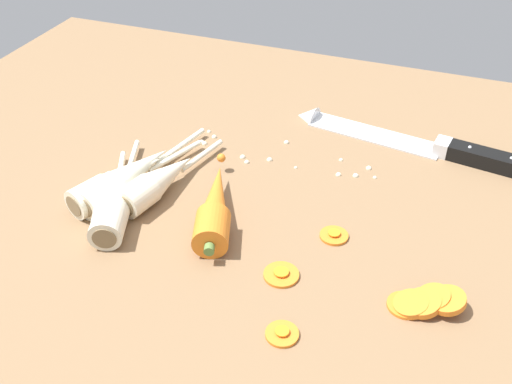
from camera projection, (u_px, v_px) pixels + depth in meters
The scene contains 13 objects.
ground_plane at pixel (261, 205), 79.17cm from camera, with size 120.00×90.00×4.00cm, color brown.
chefs_knife at pixel (402, 139), 87.29cm from camera, with size 34.81×8.67×4.18cm.
whole_carrot at pixel (215, 207), 72.21cm from camera, with size 8.86×18.61×4.20cm.
parsnip_front at pixel (119, 181), 76.60cm from camera, with size 9.82×20.73×4.00cm.
parsnip_mid_left at pixel (116, 200), 73.42cm from camera, with size 9.77×21.53×4.00cm.
parsnip_mid_right at pixel (127, 177), 77.37cm from camera, with size 7.71×23.46×4.00cm.
parsnip_back at pixel (159, 181), 76.69cm from camera, with size 6.91×19.47×4.00cm.
parsnip_outer at pixel (113, 199), 73.68cm from camera, with size 9.36×16.57×4.00cm.
carrot_slice_stack at pixel (424, 302), 61.54cm from camera, with size 7.87×4.93×2.63cm.
carrot_slice_stray_near at pixel (334, 234), 70.74cm from camera, with size 3.43×3.43×0.70cm.
carrot_slice_stray_mid at pixel (282, 333), 58.90cm from camera, with size 3.39×3.39×0.70cm.
carrot_slice_stray_far at pixel (281, 273), 65.51cm from camera, with size 3.99×3.99×0.70cm.
mince_crumbs at pixel (266, 153), 84.86cm from camera, with size 26.99×7.66×0.84cm.
Camera 1 is at (21.02, -58.63, 46.92)cm, focal length 41.74 mm.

